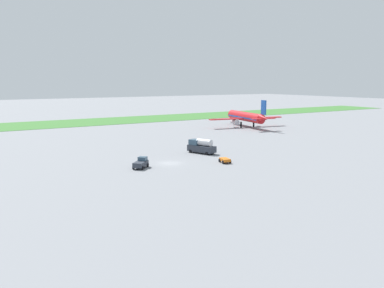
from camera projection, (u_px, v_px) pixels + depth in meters
ground_plane at (170, 163)px, 75.50m from camera, size 600.00×600.00×0.00m
grass_taxiway_strip at (66, 123)px, 146.07m from camera, size 360.00×28.00×0.08m
airplane_parked_jet_far at (246, 117)px, 134.40m from camera, size 27.86×27.45×9.89m
baggage_cart_near_gate at (225, 160)px, 75.78m from camera, size 2.21×2.69×0.90m
fuel_truck_midfield at (201, 146)px, 85.83m from camera, size 4.51×6.93×3.29m
pushback_tug_by_runway at (141, 163)px, 71.32m from camera, size 3.85×3.79×1.95m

